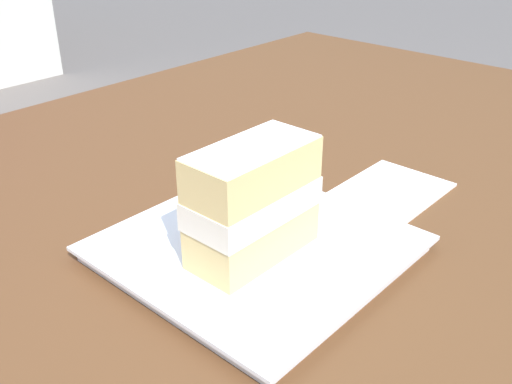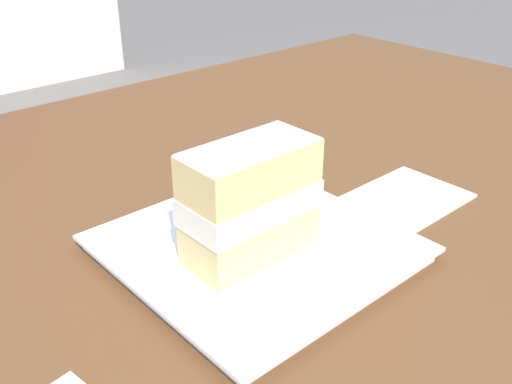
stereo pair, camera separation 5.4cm
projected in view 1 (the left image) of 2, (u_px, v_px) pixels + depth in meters
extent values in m
cylinder|color=brown|center=(305.00, 193.00, 1.56)|extent=(0.07, 0.07, 0.73)
cube|color=brown|center=(239.00, 213.00, 0.69)|extent=(1.49, 0.94, 0.04)
cube|color=white|center=(256.00, 250.00, 0.57)|extent=(0.24, 0.24, 0.01)
cube|color=white|center=(256.00, 243.00, 0.57)|extent=(0.26, 0.26, 0.00)
cube|color=#E0C17A|center=(253.00, 234.00, 0.54)|extent=(0.12, 0.06, 0.04)
cube|color=white|center=(253.00, 203.00, 0.52)|extent=(0.12, 0.06, 0.03)
sphere|color=red|center=(208.00, 206.00, 0.52)|extent=(0.01, 0.01, 0.01)
sphere|color=red|center=(227.00, 191.00, 0.54)|extent=(0.02, 0.02, 0.02)
sphere|color=red|center=(223.00, 201.00, 0.53)|extent=(0.01, 0.01, 0.01)
cube|color=#E0C17A|center=(253.00, 169.00, 0.51)|extent=(0.12, 0.06, 0.04)
cube|color=white|center=(253.00, 147.00, 0.50)|extent=(0.12, 0.06, 0.00)
cube|color=white|center=(389.00, 192.00, 0.69)|extent=(0.14, 0.10, 0.00)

